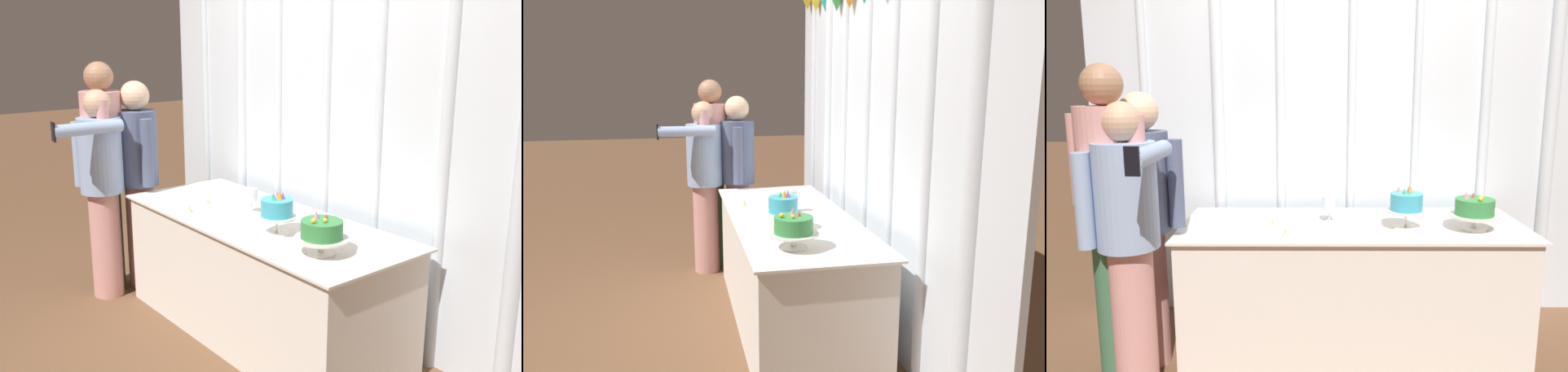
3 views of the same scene
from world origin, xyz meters
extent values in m
plane|color=brown|center=(0.00, 0.00, 0.00)|extent=(24.00, 24.00, 0.00)
cube|color=silver|center=(0.00, 0.64, 1.35)|extent=(3.47, 0.04, 2.69)
cylinder|color=silver|center=(-1.35, 0.62, 1.35)|extent=(0.06, 0.06, 2.69)
cylinder|color=silver|center=(-0.87, 0.62, 1.35)|extent=(0.08, 0.08, 2.69)
cylinder|color=silver|center=(-0.45, 0.62, 1.35)|extent=(0.06, 0.06, 2.69)
cylinder|color=silver|center=(0.03, 0.62, 1.35)|extent=(0.06, 0.06, 2.69)
cylinder|color=silver|center=(0.46, 0.62, 1.35)|extent=(0.05, 0.05, 2.69)
cylinder|color=silver|center=(0.92, 0.62, 1.35)|extent=(0.07, 0.07, 2.69)
cylinder|color=silver|center=(1.36, 0.62, 1.35)|extent=(0.09, 0.09, 2.69)
cube|color=white|center=(0.00, 0.10, 0.37)|extent=(1.95, 0.75, 0.75)
cube|color=white|center=(0.00, 0.10, 0.76)|extent=(2.00, 0.80, 0.01)
cylinder|color=silver|center=(0.29, -0.01, 0.77)|extent=(0.14, 0.14, 0.01)
cylinder|color=silver|center=(0.29, -0.01, 0.82)|extent=(0.02, 0.02, 0.09)
cylinder|color=silver|center=(0.29, -0.01, 0.87)|extent=(0.22, 0.22, 0.01)
cylinder|color=#3DB2D1|center=(0.29, -0.01, 0.92)|extent=(0.18, 0.18, 0.10)
cone|color=orange|center=(0.31, -0.01, 0.99)|extent=(0.03, 0.03, 0.05)
cone|color=purple|center=(0.31, 0.02, 0.99)|extent=(0.03, 0.03, 0.04)
cone|color=pink|center=(0.25, 0.02, 0.99)|extent=(0.03, 0.03, 0.04)
cone|color=green|center=(0.28, -0.02, 0.99)|extent=(0.02, 0.02, 0.03)
cone|color=#2DB2B7|center=(0.30, -0.04, 0.98)|extent=(0.02, 0.02, 0.03)
cylinder|color=silver|center=(0.67, -0.03, 0.77)|extent=(0.15, 0.15, 0.01)
cylinder|color=silver|center=(0.67, -0.03, 0.81)|extent=(0.03, 0.03, 0.07)
cylinder|color=silver|center=(0.67, -0.03, 0.85)|extent=(0.28, 0.28, 0.01)
cylinder|color=#388E47|center=(0.67, -0.03, 0.90)|extent=(0.22, 0.22, 0.09)
sphere|color=yellow|center=(0.71, -0.04, 0.95)|extent=(0.02, 0.02, 0.02)
cone|color=#DB333D|center=(0.67, 0.00, 0.96)|extent=(0.02, 0.02, 0.03)
cone|color=pink|center=(0.63, -0.03, 0.96)|extent=(0.03, 0.03, 0.04)
sphere|color=yellow|center=(0.68, -0.10, 0.96)|extent=(0.03, 0.03, 0.03)
cylinder|color=silver|center=(-0.14, 0.14, 0.77)|extent=(0.06, 0.06, 0.00)
cylinder|color=silver|center=(-0.14, 0.14, 0.80)|extent=(0.01, 0.01, 0.07)
cylinder|color=silver|center=(-0.14, 0.14, 0.88)|extent=(0.08, 0.08, 0.08)
cylinder|color=beige|center=(-0.47, 0.03, 0.77)|extent=(0.04, 0.04, 0.02)
sphere|color=#F9CC4C|center=(-0.47, 0.03, 0.79)|extent=(0.01, 0.01, 0.01)
cylinder|color=beige|center=(-0.38, -0.17, 0.77)|extent=(0.04, 0.04, 0.02)
sphere|color=#F9CC4C|center=(-0.38, -0.17, 0.79)|extent=(0.01, 0.01, 0.01)
cylinder|color=#D6938E|center=(-1.16, -0.12, 0.39)|extent=(0.23, 0.23, 0.78)
cylinder|color=#4C5675|center=(-1.16, -0.12, 1.05)|extent=(0.32, 0.32, 0.54)
sphere|color=beige|center=(-1.16, -0.12, 1.43)|extent=(0.21, 0.21, 0.21)
cube|color=#664C84|center=(-1.16, -0.25, 1.08)|extent=(0.04, 0.01, 0.35)
cylinder|color=#4C5675|center=(-1.34, -0.10, 1.05)|extent=(0.08, 0.08, 0.48)
cylinder|color=#4C5675|center=(-0.97, -0.14, 1.05)|extent=(0.08, 0.08, 0.48)
cylinder|color=#D6938E|center=(-1.15, -0.40, 0.39)|extent=(0.29, 0.29, 0.78)
cylinder|color=#93ADD6|center=(-1.15, -0.40, 1.04)|extent=(0.40, 0.40, 0.52)
sphere|color=tan|center=(-1.15, -0.40, 1.40)|extent=(0.19, 0.19, 0.19)
cube|color=#664C84|center=(-1.15, -0.54, 1.07)|extent=(0.04, 0.02, 0.34)
cylinder|color=#93ADD6|center=(-1.32, -0.49, 1.03)|extent=(0.08, 0.08, 0.46)
cylinder|color=#93ADD6|center=(-0.98, -0.55, 1.26)|extent=(0.08, 0.46, 0.08)
cube|color=black|center=(-0.98, -0.78, 1.26)|extent=(0.06, 0.01, 0.12)
cylinder|color=#3D6B4C|center=(-1.25, -0.33, 0.47)|extent=(0.26, 0.26, 0.95)
cylinder|color=#D6938E|center=(-1.25, -0.33, 1.21)|extent=(0.37, 0.37, 0.52)
sphere|color=#A37556|center=(-1.25, -0.33, 1.57)|extent=(0.20, 0.20, 0.20)
cylinder|color=#D6938E|center=(-1.43, -0.27, 1.20)|extent=(0.08, 0.08, 0.46)
cylinder|color=#D6938E|center=(-1.08, -0.40, 1.20)|extent=(0.08, 0.08, 0.46)
camera|label=1|loc=(2.76, -2.08, 1.87)|focal=41.52mm
camera|label=2|loc=(3.43, -0.66, 1.69)|focal=36.87mm
camera|label=3|loc=(-0.25, -2.83, 1.56)|focal=35.25mm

